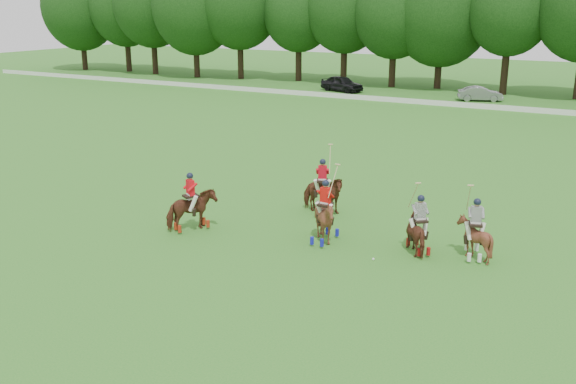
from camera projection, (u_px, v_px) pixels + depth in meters
The scene contains 11 objects.
ground at pixel (230, 261), 22.28m from camera, with size 180.00×180.00×0.00m, color #297521.
tree_line at pixel (514, 7), 60.25m from camera, with size 117.98×14.32×14.75m.
boundary_rail at pixel (480, 106), 54.19m from camera, with size 120.00×0.10×0.44m, color white.
car_left at pixel (342, 84), 64.60m from camera, with size 1.86×4.63×1.58m, color black.
car_mid at pixel (480, 94), 58.31m from camera, with size 1.38×3.97×1.31m, color gray.
polo_red_a at pixel (191, 210), 25.02m from camera, with size 1.73×2.11×2.34m.
polo_red_b at pixel (322, 194), 27.02m from camera, with size 2.10×1.98×2.92m.
polo_red_c at pixel (325, 220), 23.76m from camera, with size 1.43×1.59×2.95m.
polo_stripe_a at pixel (419, 232), 22.81m from camera, with size 1.66×1.76×2.68m.
polo_stripe_b at pixel (474, 237), 22.31m from camera, with size 1.52×1.61×2.72m.
polo_ball at pixel (373, 259), 22.29m from camera, with size 0.09×0.09×0.09m, color white.
Camera 1 is at (11.69, -17.18, 8.60)m, focal length 40.00 mm.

